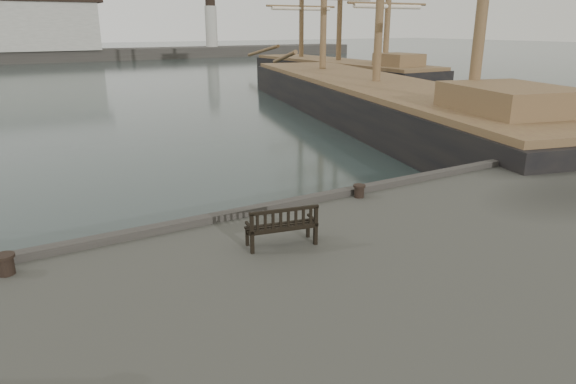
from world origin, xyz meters
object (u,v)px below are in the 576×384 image
(bollard_right, at_px, (359,191))
(tall_ship_far, at_px, (338,78))
(bench, at_px, (282,233))
(bollard_left, at_px, (5,264))
(tall_ship_main, at_px, (375,108))

(bollard_right, distance_m, tall_ship_far, 43.43)
(bench, relative_size, tall_ship_far, 0.06)
(bench, distance_m, tall_ship_far, 46.96)
(bench, xyz_separation_m, bollard_left, (-5.29, 1.54, -0.08))
(bollard_left, xyz_separation_m, tall_ship_main, (23.33, 16.83, -1.03))
(bollard_right, distance_m, tall_ship_main, 22.06)
(tall_ship_main, bearing_deg, bollard_left, -129.50)
(bench, bearing_deg, tall_ship_far, 63.94)
(bollard_left, bearing_deg, tall_ship_far, 46.47)
(bench, height_order, bollard_right, bench)
(tall_ship_far, bearing_deg, bollard_left, -133.19)
(bollard_left, height_order, tall_ship_far, tall_ship_far)
(bollard_right, height_order, tall_ship_far, tall_ship_far)
(bollard_right, relative_size, tall_ship_main, 0.01)
(tall_ship_far, bearing_deg, tall_ship_main, -118.94)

